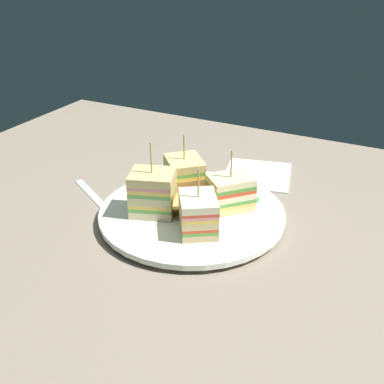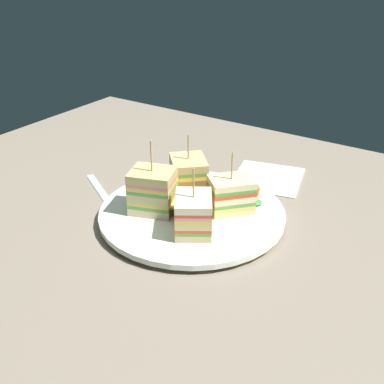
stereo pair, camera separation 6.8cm
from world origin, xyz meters
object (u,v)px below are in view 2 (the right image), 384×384
object	(u,v)px
sandwich_wedge_1	(189,176)
spoon	(108,200)
sandwich_wedge_0	(231,194)
napkin	(268,177)
sandwich_wedge_3	(193,214)
chip_pile	(185,203)
plate	(192,214)
sandwich_wedge_2	(153,191)

from	to	relation	value
sandwich_wedge_1	spoon	bearing A→B (deg)	-97.11
sandwich_wedge_0	napkin	size ratio (longest dim) A/B	0.77
sandwich_wedge_3	chip_pile	distance (cm)	5.97
sandwich_wedge_0	chip_pile	distance (cm)	6.72
chip_pile	plate	bearing A→B (deg)	-151.37
sandwich_wedge_0	chip_pile	bearing A→B (deg)	-12.44
spoon	sandwich_wedge_0	bearing A→B (deg)	49.54
sandwich_wedge_0	sandwich_wedge_1	world-z (taller)	sandwich_wedge_1
sandwich_wedge_3	spoon	size ratio (longest dim) A/B	0.68
sandwich_wedge_0	spoon	bearing A→B (deg)	-27.78
napkin	chip_pile	bearing A→B (deg)	77.04
sandwich_wedge_0	sandwich_wedge_3	bearing A→B (deg)	33.60
sandwich_wedge_0	sandwich_wedge_2	distance (cm)	11.21
sandwich_wedge_1	sandwich_wedge_2	xyz separation A→B (cm)	(1.18, 7.39, 0.30)
sandwich_wedge_2	spoon	size ratio (longest dim) A/B	0.79
sandwich_wedge_2	sandwich_wedge_3	distance (cm)	8.10
sandwich_wedge_3	spoon	distance (cm)	17.48
sandwich_wedge_1	plate	bearing A→B (deg)	-4.03
napkin	sandwich_wedge_3	bearing A→B (deg)	89.37
plate	napkin	world-z (taller)	plate
sandwich_wedge_2	napkin	xyz separation A→B (cm)	(-8.19, -21.54, -4.38)
sandwich_wedge_3	sandwich_wedge_0	bearing A→B (deg)	-42.33
plate	chip_pile	xyz separation A→B (cm)	(0.87, 0.48, 1.73)
plate	sandwich_wedge_2	xyz separation A→B (cm)	(4.69, 3.04, 3.74)
sandwich_wedge_2	sandwich_wedge_3	world-z (taller)	sandwich_wedge_2
sandwich_wedge_1	sandwich_wedge_3	size ratio (longest dim) A/B	1.03
plate	spoon	world-z (taller)	plate
sandwich_wedge_2	sandwich_wedge_3	xyz separation A→B (cm)	(-7.94, 1.51, -0.57)
sandwich_wedge_1	napkin	bearing A→B (deg)	110.69
sandwich_wedge_0	sandwich_wedge_2	world-z (taller)	sandwich_wedge_2
plate	sandwich_wedge_3	size ratio (longest dim) A/B	2.92
sandwich_wedge_0	sandwich_wedge_3	xyz separation A→B (cm)	(1.32, 7.79, 0.09)
spoon	napkin	bearing A→B (deg)	81.87
napkin	spoon	bearing A→B (deg)	51.30
sandwich_wedge_0	sandwich_wedge_1	xyz separation A→B (cm)	(8.08, -1.11, 0.36)
sandwich_wedge_0	spoon	xyz separation A→B (cm)	(18.35, 6.31, -3.60)
plate	chip_pile	bearing A→B (deg)	28.63
sandwich_wedge_2	spoon	distance (cm)	10.03
plate	napkin	xyz separation A→B (cm)	(-3.49, -18.49, -0.65)
sandwich_wedge_0	chip_pile	xyz separation A→B (cm)	(5.44, 3.71, -1.36)
sandwich_wedge_0	sandwich_wedge_3	distance (cm)	7.90
sandwich_wedge_1	sandwich_wedge_2	bearing A→B (deg)	-52.04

